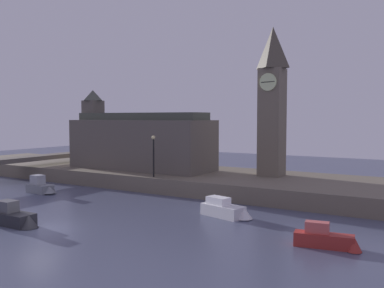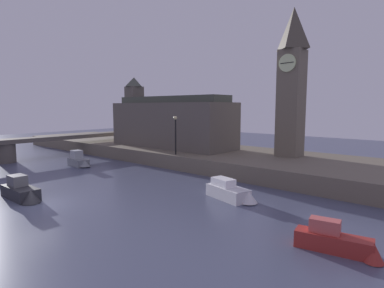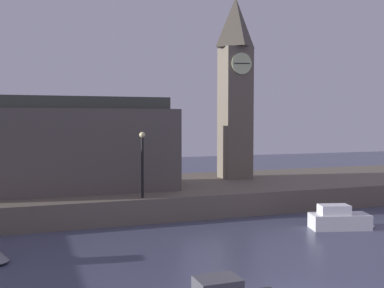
# 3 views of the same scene
# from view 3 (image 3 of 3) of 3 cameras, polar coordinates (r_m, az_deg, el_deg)

# --- Properties ---
(far_embankment) EXTENTS (70.00, 12.00, 1.50)m
(far_embankment) POSITION_cam_3_polar(r_m,az_deg,el_deg) (33.86, -5.35, -6.25)
(far_embankment) COLOR #6B6051
(far_embankment) RESTS_ON ground
(clock_tower) EXTENTS (2.41, 2.45, 14.38)m
(clock_tower) POSITION_cam_3_polar(r_m,az_deg,el_deg) (37.45, 5.33, 7.28)
(clock_tower) COLOR #6B6051
(clock_tower) RESTS_ON far_embankment
(parliament_hall) EXTENTS (16.41, 5.77, 8.92)m
(parliament_hall) POSITION_cam_3_polar(r_m,az_deg,el_deg) (31.78, -17.81, -0.14)
(parliament_hall) COLOR #5B544C
(parliament_hall) RESTS_ON far_embankment
(streetlamp) EXTENTS (0.36, 0.36, 3.97)m
(streetlamp) POSITION_cam_3_polar(r_m,az_deg,el_deg) (27.92, -6.11, -1.58)
(streetlamp) COLOR black
(streetlamp) RESTS_ON far_embankment
(boat_ferry_white) EXTENTS (4.17, 2.19, 1.40)m
(boat_ferry_white) POSITION_cam_3_polar(r_m,az_deg,el_deg) (28.12, 18.15, -8.75)
(boat_ferry_white) COLOR silver
(boat_ferry_white) RESTS_ON ground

